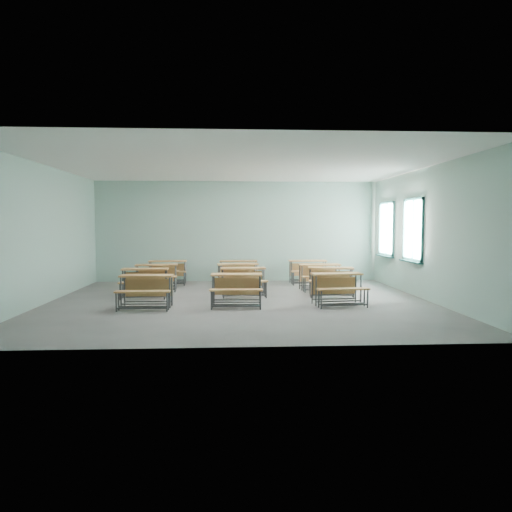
# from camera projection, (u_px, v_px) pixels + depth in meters

# --- Properties ---
(room) EXTENTS (9.04, 8.04, 3.24)m
(room) POSITION_uv_depth(u_px,v_px,m) (243.00, 234.00, 10.72)
(room) COLOR slate
(room) RESTS_ON ground
(desk_unit_r0c0) EXTENTS (1.16, 0.79, 0.72)m
(desk_unit_r0c0) POSITION_uv_depth(u_px,v_px,m) (146.00, 286.00, 9.96)
(desk_unit_r0c0) COLOR #AB723D
(desk_unit_r0c0) RESTS_ON ground
(desk_unit_r0c1) EXTENTS (1.18, 0.82, 0.72)m
(desk_unit_r0c1) POSITION_uv_depth(u_px,v_px,m) (237.00, 285.00, 10.19)
(desk_unit_r0c1) COLOR #AB723D
(desk_unit_r0c1) RESTS_ON ground
(desk_unit_r0c2) EXTENTS (1.22, 0.89, 0.72)m
(desk_unit_r0c2) POSITION_uv_depth(u_px,v_px,m) (338.00, 284.00, 10.32)
(desk_unit_r0c2) COLOR #AB723D
(desk_unit_r0c2) RESTS_ON ground
(desk_unit_r1c0) EXTENTS (1.18, 0.82, 0.72)m
(desk_unit_r1c0) POSITION_uv_depth(u_px,v_px,m) (145.00, 278.00, 11.45)
(desk_unit_r1c0) COLOR #AB723D
(desk_unit_r1c0) RESTS_ON ground
(desk_unit_r1c1) EXTENTS (1.20, 0.85, 0.72)m
(desk_unit_r1c1) POSITION_uv_depth(u_px,v_px,m) (243.00, 277.00, 11.63)
(desk_unit_r1c1) COLOR #AB723D
(desk_unit_r1c1) RESTS_ON ground
(desk_unit_r1c2) EXTENTS (1.24, 0.92, 0.72)m
(desk_unit_r1c2) POSITION_uv_depth(u_px,v_px,m) (331.00, 277.00, 11.70)
(desk_unit_r1c2) COLOR #AB723D
(desk_unit_r1c2) RESTS_ON ground
(desk_unit_r2c0) EXTENTS (1.21, 0.86, 0.72)m
(desk_unit_r2c0) POSITION_uv_depth(u_px,v_px,m) (156.00, 273.00, 12.61)
(desk_unit_r2c0) COLOR #AB723D
(desk_unit_r2c0) RESTS_ON ground
(desk_unit_r2c1) EXTENTS (1.24, 0.91, 0.72)m
(desk_unit_r2c1) POSITION_uv_depth(u_px,v_px,m) (238.00, 272.00, 12.84)
(desk_unit_r2c1) COLOR #AB723D
(desk_unit_r2c1) RESTS_ON ground
(desk_unit_r2c2) EXTENTS (1.19, 0.84, 0.72)m
(desk_unit_r2c2) POSITION_uv_depth(u_px,v_px,m) (320.00, 273.00, 12.67)
(desk_unit_r2c2) COLOR #AB723D
(desk_unit_r2c2) RESTS_ON ground
(desk_unit_r3c0) EXTENTS (1.18, 0.82, 0.72)m
(desk_unit_r3c0) POSITION_uv_depth(u_px,v_px,m) (168.00, 268.00, 13.92)
(desk_unit_r3c0) COLOR #AB723D
(desk_unit_r3c0) RESTS_ON ground
(desk_unit_r3c1) EXTENTS (1.18, 0.82, 0.72)m
(desk_unit_r3c1) POSITION_uv_depth(u_px,v_px,m) (238.00, 268.00, 13.93)
(desk_unit_r3c1) COLOR #AB723D
(desk_unit_r3c1) RESTS_ON ground
(desk_unit_r3c2) EXTENTS (1.17, 0.80, 0.72)m
(desk_unit_r3c2) POSITION_uv_depth(u_px,v_px,m) (308.00, 268.00, 14.06)
(desk_unit_r3c2) COLOR #AB723D
(desk_unit_r3c2) RESTS_ON ground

